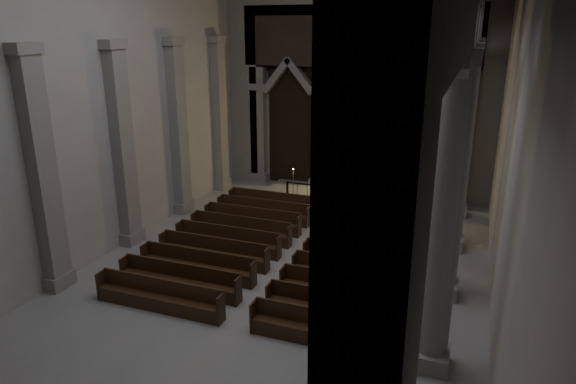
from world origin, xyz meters
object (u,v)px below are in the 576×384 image
object	(u,v)px
worshipper	(351,212)
candle_stand_left	(293,191)
pews	(292,253)
altar	(345,182)
altar_rail	(338,194)
candle_stand_right	(404,204)

from	to	relation	value
worshipper	candle_stand_left	bearing A→B (deg)	125.82
candle_stand_left	pews	world-z (taller)	candle_stand_left
altar	worshipper	distance (m)	4.51
altar_rail	pews	world-z (taller)	altar_rail
candle_stand_left	pews	distance (m)	7.38
candle_stand_left	candle_stand_right	xyz separation A→B (m)	(5.64, 0.08, -0.07)
altar	altar_rail	bearing A→B (deg)	-84.99
altar_rail	candle_stand_left	bearing A→B (deg)	169.82
altar_rail	worshipper	distance (m)	2.40
candle_stand_left	candle_stand_right	world-z (taller)	candle_stand_left
candle_stand_right	worshipper	size ratio (longest dim) A/B	1.12
pews	altar_rail	bearing A→B (deg)	90.00
altar_rail	altar	bearing A→B (deg)	95.01
altar	candle_stand_left	xyz separation A→B (m)	(-2.28, -1.76, -0.19)
altar_rail	candle_stand_right	bearing A→B (deg)	9.35
candle_stand_left	worshipper	distance (m)	4.46
altar	candle_stand_right	world-z (taller)	candle_stand_right
altar_rail	worshipper	size ratio (longest dim) A/B	4.37
candle_stand_right	worshipper	distance (m)	3.28
altar	candle_stand_left	size ratio (longest dim) A/B	1.15
pews	candle_stand_left	bearing A→B (deg)	109.61
altar	pews	distance (m)	8.72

